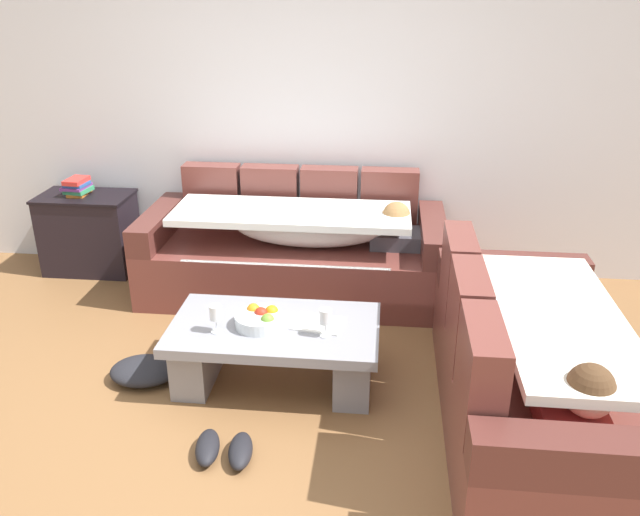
{
  "coord_description": "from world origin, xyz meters",
  "views": [
    {
      "loc": [
        0.75,
        -2.79,
        2.19
      ],
      "look_at": [
        0.35,
        1.0,
        0.55
      ],
      "focal_mm": 36.11,
      "sensor_mm": 36.0,
      "label": 1
    }
  ],
  "objects_px": {
    "couch_near_window": "(534,374)",
    "open_magazine": "(318,324)",
    "coffee_table": "(275,346)",
    "crumpled_garment": "(144,371)",
    "side_cabinet": "(90,233)",
    "book_stack_on_cabinet": "(77,187)",
    "couch_along_wall": "(298,251)",
    "wine_glass_near_left": "(216,314)",
    "wine_glass_near_right": "(325,318)",
    "fruit_bowl": "(260,318)",
    "pair_of_shoes": "(224,449)"
  },
  "relations": [
    {
      "from": "fruit_bowl",
      "to": "book_stack_on_cabinet",
      "type": "bearing_deg",
      "value": 139.94
    },
    {
      "from": "fruit_bowl",
      "to": "book_stack_on_cabinet",
      "type": "distance_m",
      "value": 2.28
    },
    {
      "from": "wine_glass_near_right",
      "to": "side_cabinet",
      "type": "xyz_separation_m",
      "value": [
        -2.07,
        1.54,
        -0.17
      ]
    },
    {
      "from": "fruit_bowl",
      "to": "crumpled_garment",
      "type": "height_order",
      "value": "fruit_bowl"
    },
    {
      "from": "couch_along_wall",
      "to": "wine_glass_near_left",
      "type": "distance_m",
      "value": 1.37
    },
    {
      "from": "couch_along_wall",
      "to": "fruit_bowl",
      "type": "relative_size",
      "value": 7.92
    },
    {
      "from": "couch_near_window",
      "to": "wine_glass_near_right",
      "type": "xyz_separation_m",
      "value": [
        -1.1,
        0.19,
        0.16
      ]
    },
    {
      "from": "pair_of_shoes",
      "to": "side_cabinet",
      "type": "bearing_deg",
      "value": 127.21
    },
    {
      "from": "couch_near_window",
      "to": "side_cabinet",
      "type": "bearing_deg",
      "value": 61.24
    },
    {
      "from": "wine_glass_near_left",
      "to": "book_stack_on_cabinet",
      "type": "xyz_separation_m",
      "value": [
        -1.5,
        1.56,
        0.21
      ]
    },
    {
      "from": "open_magazine",
      "to": "side_cabinet",
      "type": "relative_size",
      "value": 0.39
    },
    {
      "from": "side_cabinet",
      "to": "crumpled_garment",
      "type": "height_order",
      "value": "side_cabinet"
    },
    {
      "from": "couch_along_wall",
      "to": "wine_glass_near_left",
      "type": "bearing_deg",
      "value": -101.72
    },
    {
      "from": "wine_glass_near_right",
      "to": "pair_of_shoes",
      "type": "distance_m",
      "value": 0.87
    },
    {
      "from": "couch_along_wall",
      "to": "pair_of_shoes",
      "type": "relative_size",
      "value": 6.76
    },
    {
      "from": "coffee_table",
      "to": "pair_of_shoes",
      "type": "height_order",
      "value": "coffee_table"
    },
    {
      "from": "wine_glass_near_right",
      "to": "pair_of_shoes",
      "type": "relative_size",
      "value": 0.51
    },
    {
      "from": "couch_near_window",
      "to": "wine_glass_near_left",
      "type": "xyz_separation_m",
      "value": [
        -1.71,
        0.18,
        0.16
      ]
    },
    {
      "from": "wine_glass_near_right",
      "to": "crumpled_garment",
      "type": "relative_size",
      "value": 0.42
    },
    {
      "from": "wine_glass_near_left",
      "to": "fruit_bowl",
      "type": "bearing_deg",
      "value": 24.53
    },
    {
      "from": "side_cabinet",
      "to": "book_stack_on_cabinet",
      "type": "xyz_separation_m",
      "value": [
        -0.04,
        -0.0,
        0.39
      ]
    },
    {
      "from": "coffee_table",
      "to": "couch_near_window",
      "type": "bearing_deg",
      "value": -11.77
    },
    {
      "from": "couch_along_wall",
      "to": "open_magazine",
      "type": "xyz_separation_m",
      "value": [
        0.28,
        -1.19,
        0.05
      ]
    },
    {
      "from": "wine_glass_near_left",
      "to": "book_stack_on_cabinet",
      "type": "bearing_deg",
      "value": 133.87
    },
    {
      "from": "fruit_bowl",
      "to": "coffee_table",
      "type": "bearing_deg",
      "value": 7.57
    },
    {
      "from": "open_magazine",
      "to": "fruit_bowl",
      "type": "bearing_deg",
      "value": -164.22
    },
    {
      "from": "coffee_table",
      "to": "pair_of_shoes",
      "type": "xyz_separation_m",
      "value": [
        -0.15,
        -0.69,
        -0.19
      ]
    },
    {
      "from": "coffee_table",
      "to": "fruit_bowl",
      "type": "distance_m",
      "value": 0.2
    },
    {
      "from": "open_magazine",
      "to": "book_stack_on_cabinet",
      "type": "distance_m",
      "value": 2.52
    },
    {
      "from": "couch_along_wall",
      "to": "couch_near_window",
      "type": "distance_m",
      "value": 2.08
    },
    {
      "from": "wine_glass_near_right",
      "to": "side_cabinet",
      "type": "height_order",
      "value": "side_cabinet"
    },
    {
      "from": "coffee_table",
      "to": "crumpled_garment",
      "type": "height_order",
      "value": "coffee_table"
    },
    {
      "from": "coffee_table",
      "to": "wine_glass_near_left",
      "type": "relative_size",
      "value": 7.23
    },
    {
      "from": "wine_glass_near_left",
      "to": "crumpled_garment",
      "type": "height_order",
      "value": "wine_glass_near_left"
    },
    {
      "from": "wine_glass_near_left",
      "to": "open_magazine",
      "type": "bearing_deg",
      "value": 14.47
    },
    {
      "from": "couch_along_wall",
      "to": "fruit_bowl",
      "type": "xyz_separation_m",
      "value": [
        -0.05,
        -1.23,
        0.09
      ]
    },
    {
      "from": "fruit_bowl",
      "to": "wine_glass_near_left",
      "type": "bearing_deg",
      "value": -155.47
    },
    {
      "from": "couch_near_window",
      "to": "open_magazine",
      "type": "bearing_deg",
      "value": 74.44
    },
    {
      "from": "couch_along_wall",
      "to": "book_stack_on_cabinet",
      "type": "xyz_separation_m",
      "value": [
        -1.77,
        0.23,
        0.37
      ]
    },
    {
      "from": "couch_near_window",
      "to": "pair_of_shoes",
      "type": "bearing_deg",
      "value": 104.32
    },
    {
      "from": "couch_along_wall",
      "to": "fruit_bowl",
      "type": "height_order",
      "value": "couch_along_wall"
    },
    {
      "from": "open_magazine",
      "to": "pair_of_shoes",
      "type": "bearing_deg",
      "value": -110.04
    },
    {
      "from": "fruit_bowl",
      "to": "book_stack_on_cabinet",
      "type": "height_order",
      "value": "book_stack_on_cabinet"
    },
    {
      "from": "couch_along_wall",
      "to": "wine_glass_near_right",
      "type": "xyz_separation_m",
      "value": [
        0.33,
        -1.31,
        0.16
      ]
    },
    {
      "from": "couch_near_window",
      "to": "open_magazine",
      "type": "xyz_separation_m",
      "value": [
        -1.15,
        0.32,
        0.05
      ]
    },
    {
      "from": "open_magazine",
      "to": "coffee_table",
      "type": "bearing_deg",
      "value": -164.47
    },
    {
      "from": "coffee_table",
      "to": "open_magazine",
      "type": "relative_size",
      "value": 4.29
    },
    {
      "from": "wine_glass_near_right",
      "to": "side_cabinet",
      "type": "relative_size",
      "value": 0.23
    },
    {
      "from": "side_cabinet",
      "to": "book_stack_on_cabinet",
      "type": "relative_size",
      "value": 3.1
    },
    {
      "from": "fruit_bowl",
      "to": "crumpled_garment",
      "type": "relative_size",
      "value": 0.7
    }
  ]
}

